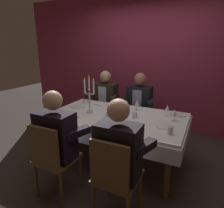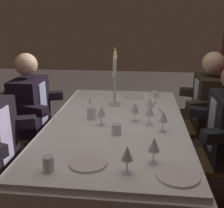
% 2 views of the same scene
% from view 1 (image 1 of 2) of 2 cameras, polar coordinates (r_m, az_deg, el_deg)
% --- Properties ---
extents(ground_plane, '(12.00, 12.00, 0.00)m').
position_cam_1_polar(ground_plane, '(3.17, 1.11, -15.93)').
color(ground_plane, '#39302C').
extents(back_wall, '(6.00, 0.12, 2.70)m').
position_cam_1_polar(back_wall, '(4.26, 10.80, 11.44)').
color(back_wall, '#922E48').
rests_on(back_wall, ground_plane).
extents(dining_table, '(1.94, 1.14, 0.74)m').
position_cam_1_polar(dining_table, '(2.89, 1.18, -5.45)').
color(dining_table, white).
rests_on(dining_table, ground_plane).
extents(candelabra, '(0.19, 0.11, 0.55)m').
position_cam_1_polar(candelabra, '(2.92, -6.42, 1.73)').
color(candelabra, silver).
rests_on(candelabra, dining_table).
extents(dinner_plate_0, '(0.24, 0.24, 0.01)m').
position_cam_1_polar(dinner_plate_0, '(3.01, 18.06, -2.80)').
color(dinner_plate_0, white).
rests_on(dinner_plate_0, dining_table).
extents(dinner_plate_1, '(0.24, 0.24, 0.01)m').
position_cam_1_polar(dinner_plate_1, '(3.28, -9.63, -0.66)').
color(dinner_plate_1, white).
rests_on(dinner_plate_1, dining_table).
extents(dinner_plate_2, '(0.23, 0.23, 0.01)m').
position_cam_1_polar(dinner_plate_2, '(2.55, 14.61, -5.95)').
color(dinner_plate_2, white).
rests_on(dinner_plate_2, dining_table).
extents(wine_glass_0, '(0.07, 0.07, 0.16)m').
position_cam_1_polar(wine_glass_0, '(2.94, 2.36, -0.23)').
color(wine_glass_0, silver).
rests_on(wine_glass_0, dining_table).
extents(wine_glass_1, '(0.07, 0.07, 0.16)m').
position_cam_1_polar(wine_glass_1, '(2.88, 15.49, -1.17)').
color(wine_glass_1, silver).
rests_on(wine_glass_1, dining_table).
extents(wine_glass_2, '(0.07, 0.07, 0.16)m').
position_cam_1_polar(wine_glass_2, '(3.02, 4.17, 0.24)').
color(wine_glass_2, silver).
rests_on(wine_glass_2, dining_table).
extents(wine_glass_3, '(0.07, 0.07, 0.16)m').
position_cam_1_polar(wine_glass_3, '(2.67, 2.33, -1.91)').
color(wine_glass_3, silver).
rests_on(wine_glass_3, dining_table).
extents(wine_glass_4, '(0.07, 0.07, 0.16)m').
position_cam_1_polar(wine_glass_4, '(3.11, 0.53, 0.75)').
color(wine_glass_4, silver).
rests_on(wine_glass_4, dining_table).
extents(wine_glass_5, '(0.07, 0.07, 0.16)m').
position_cam_1_polar(wine_glass_5, '(3.07, 7.14, 0.36)').
color(wine_glass_5, silver).
rests_on(wine_glass_5, dining_table).
extents(wine_glass_6, '(0.07, 0.07, 0.16)m').
position_cam_1_polar(wine_glass_6, '(2.72, 17.36, -2.36)').
color(wine_glass_6, silver).
rests_on(wine_glass_6, dining_table).
extents(water_tumbler_0, '(0.07, 0.07, 0.10)m').
position_cam_1_polar(water_tumbler_0, '(2.66, -1.11, -3.57)').
color(water_tumbler_0, silver).
rests_on(water_tumbler_0, dining_table).
extents(water_tumbler_1, '(0.07, 0.07, 0.08)m').
position_cam_1_polar(water_tumbler_1, '(2.76, 6.43, -3.11)').
color(water_tumbler_1, silver).
rests_on(water_tumbler_1, dining_table).
extents(water_tumbler_2, '(0.06, 0.06, 0.09)m').
position_cam_1_polar(water_tumbler_2, '(2.34, 16.24, -7.18)').
color(water_tumbler_2, silver).
rests_on(water_tumbler_2, dining_table).
extents(coffee_cup_0, '(0.13, 0.12, 0.06)m').
position_cam_1_polar(coffee_cup_0, '(3.46, -7.58, 0.69)').
color(coffee_cup_0, white).
rests_on(coffee_cup_0, dining_table).
extents(fork_0, '(0.17, 0.07, 0.01)m').
position_cam_1_polar(fork_0, '(3.33, -4.21, -0.28)').
color(fork_0, '#B7B7BC').
rests_on(fork_0, dining_table).
extents(fork_1, '(0.17, 0.06, 0.01)m').
position_cam_1_polar(fork_1, '(2.83, -10.82, -3.59)').
color(fork_1, '#B7B7BC').
rests_on(fork_1, dining_table).
extents(fork_2, '(0.17, 0.05, 0.01)m').
position_cam_1_polar(fork_2, '(3.28, -0.25, -0.50)').
color(fork_2, '#B7B7BC').
rests_on(fork_2, dining_table).
extents(seated_diner_0, '(0.63, 0.48, 1.24)m').
position_cam_1_polar(seated_diner_0, '(3.87, -1.78, 2.02)').
color(seated_diner_0, brown).
rests_on(seated_diner_0, ground_plane).
extents(seated_diner_1, '(0.63, 0.48, 1.24)m').
position_cam_1_polar(seated_diner_1, '(2.33, -15.84, -8.57)').
color(seated_diner_1, brown).
rests_on(seated_diner_1, ground_plane).
extents(seated_diner_2, '(0.63, 0.48, 1.24)m').
position_cam_1_polar(seated_diner_2, '(3.62, 7.78, 0.85)').
color(seated_diner_2, brown).
rests_on(seated_diner_2, ground_plane).
extents(seated_diner_3, '(0.63, 0.48, 1.24)m').
position_cam_1_polar(seated_diner_3, '(1.95, 1.65, -13.05)').
color(seated_diner_3, brown).
rests_on(seated_diner_3, ground_plane).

